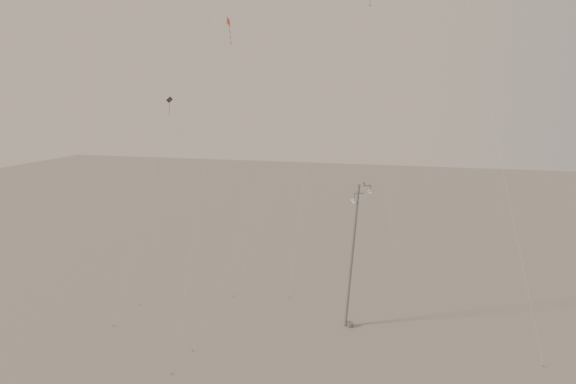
# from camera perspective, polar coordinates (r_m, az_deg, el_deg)

# --- Properties ---
(ground) EXTENTS (160.00, 160.00, 0.00)m
(ground) POSITION_cam_1_polar(r_m,az_deg,el_deg) (28.52, 2.93, -19.56)
(ground) COLOR gray
(ground) RESTS_ON ground
(street_lamp) EXTENTS (1.64, 1.09, 9.78)m
(street_lamp) POSITION_cam_1_polar(r_m,az_deg,el_deg) (29.26, 8.37, -7.54)
(street_lamp) COLOR gray
(street_lamp) RESTS_ON ground
(kite_1) EXTENTS (9.12, 12.03, 23.50)m
(kite_1) POSITION_cam_1_polar(r_m,az_deg,el_deg) (31.87, 5.96, 17.38)
(kite_1) COLOR #2E2726
(kite_1) RESTS_ON ground
(kite_3) EXTENTS (1.22, 12.81, 20.64)m
(kite_3) POSITION_cam_1_polar(r_m,az_deg,el_deg) (31.65, -9.03, 12.01)
(kite_3) COLOR maroon
(kite_3) RESTS_ON ground
(kite_4) EXTENTS (5.24, 14.41, 26.80)m
(kite_4) POSITION_cam_1_polar(r_m,az_deg,el_deg) (36.61, 22.52, 18.46)
(kite_4) COLOR #2E2726
(kite_4) RESTS_ON ground
(kite_5) EXTENTS (3.44, 2.76, 28.27)m
(kite_5) POSITION_cam_1_polar(r_m,az_deg,el_deg) (41.11, 11.13, 20.56)
(kite_5) COLOR #A5501B
(kite_5) RESTS_ON ground
(kite_6) EXTENTS (2.86, 14.16, 15.05)m
(kite_6) POSITION_cam_1_polar(r_m,az_deg,el_deg) (39.47, -16.23, 5.32)
(kite_6) COLOR #2E2726
(kite_6) RESTS_ON ground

